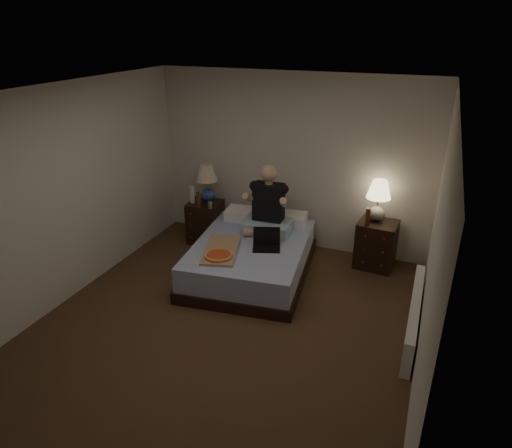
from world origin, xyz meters
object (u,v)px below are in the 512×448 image
at_px(lamp_left, 207,183).
at_px(person, 268,200).
at_px(nightstand_right, 376,244).
at_px(beer_bottle_left, 199,200).
at_px(soda_can, 210,205).
at_px(bed, 251,258).
at_px(pizza_box, 219,256).
at_px(water_bottle, 192,195).
at_px(nightstand_left, 206,222).
at_px(beer_bottle_right, 368,217).
at_px(laptop, 266,240).
at_px(radiator, 414,315).
at_px(lamp_right, 378,201).

height_order(lamp_left, person, person).
relative_size(nightstand_right, beer_bottle_left, 2.82).
distance_m(soda_can, person, 0.97).
relative_size(bed, pizza_box, 2.45).
distance_m(water_bottle, soda_can, 0.36).
height_order(nightstand_left, beer_bottle_right, beer_bottle_right).
bearing_deg(laptop, person, 89.93).
xyz_separation_m(soda_can, radiator, (2.94, -0.99, -0.48)).
bearing_deg(pizza_box, beer_bottle_left, 112.05).
relative_size(lamp_left, beer_bottle_left, 2.43).
xyz_separation_m(lamp_right, laptop, (-1.19, -1.01, -0.34)).
height_order(lamp_right, person, person).
bearing_deg(water_bottle, laptop, -26.01).
bearing_deg(lamp_right, person, -158.99).
bearing_deg(person, nightstand_right, 14.95).
relative_size(bed, beer_bottle_left, 8.09).
bearing_deg(person, radiator, -26.31).
height_order(nightstand_right, lamp_left, lamp_left).
bearing_deg(beer_bottle_left, soda_can, 10.77).
distance_m(soda_can, beer_bottle_left, 0.18).
bearing_deg(radiator, soda_can, 161.36).
xyz_separation_m(nightstand_right, beer_bottle_left, (-2.50, -0.36, 0.42)).
relative_size(nightstand_right, soda_can, 6.48).
bearing_deg(radiator, laptop, 168.16).
relative_size(nightstand_right, pizza_box, 0.85).
xyz_separation_m(nightstand_right, pizza_box, (-1.68, -1.40, 0.18)).
xyz_separation_m(bed, beer_bottle_left, (-1.01, 0.47, 0.51)).
bearing_deg(laptop, lamp_left, 126.46).
bearing_deg(nightstand_right, laptop, -138.31).
bearing_deg(person, nightstand_left, 162.59).
height_order(bed, pizza_box, pizza_box).
bearing_deg(beer_bottle_left, laptop, -24.45).
bearing_deg(pizza_box, laptop, 30.42).
xyz_separation_m(pizza_box, radiator, (2.28, 0.08, -0.30)).
bearing_deg(bed, water_bottle, 146.15).
distance_m(nightstand_right, lamp_right, 0.61).
height_order(bed, beer_bottle_left, beer_bottle_left).
relative_size(person, laptop, 2.74).
xyz_separation_m(nightstand_left, laptop, (1.27, -0.77, 0.27)).
relative_size(lamp_right, laptop, 1.65).
xyz_separation_m(lamp_right, beer_bottle_left, (-2.45, -0.43, -0.19)).
bearing_deg(radiator, bed, 166.91).
bearing_deg(person, lamp_right, 18.11).
relative_size(beer_bottle_left, laptop, 0.68).
bearing_deg(beer_bottle_left, nightstand_left, 93.19).
xyz_separation_m(beer_bottle_left, radiator, (3.11, -0.96, -0.54)).
distance_m(beer_bottle_left, pizza_box, 1.35).
distance_m(lamp_right, water_bottle, 2.65).
xyz_separation_m(beer_bottle_left, laptop, (1.26, -0.57, -0.16)).
bearing_deg(nightstand_left, lamp_right, -1.66).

